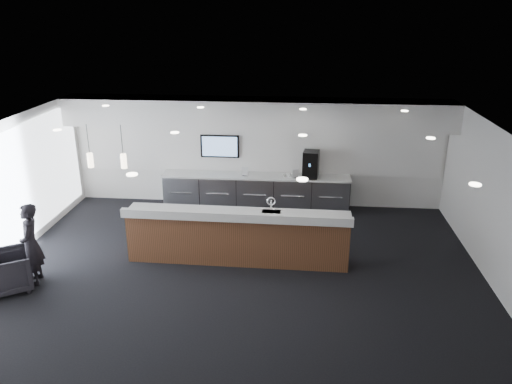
# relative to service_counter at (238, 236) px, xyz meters

# --- Properties ---
(ground) EXTENTS (10.00, 10.00, 0.00)m
(ground) POSITION_rel_service_counter_xyz_m (0.11, -0.60, -0.58)
(ground) COLOR black
(ground) RESTS_ON ground
(ceiling) EXTENTS (10.00, 8.00, 0.02)m
(ceiling) POSITION_rel_service_counter_xyz_m (0.11, -0.60, 2.42)
(ceiling) COLOR black
(ceiling) RESTS_ON back_wall
(back_wall) EXTENTS (10.00, 0.02, 3.00)m
(back_wall) POSITION_rel_service_counter_xyz_m (0.11, 3.40, 0.92)
(back_wall) COLOR white
(back_wall) RESTS_ON ground
(right_wall) EXTENTS (0.02, 8.00, 3.00)m
(right_wall) POSITION_rel_service_counter_xyz_m (5.11, -0.60, 0.92)
(right_wall) COLOR white
(right_wall) RESTS_ON ground
(soffit_bulkhead) EXTENTS (10.00, 0.90, 0.70)m
(soffit_bulkhead) POSITION_rel_service_counter_xyz_m (0.11, 2.95, 2.07)
(soffit_bulkhead) COLOR white
(soffit_bulkhead) RESTS_ON back_wall
(alcove_panel) EXTENTS (9.80, 0.06, 1.40)m
(alcove_panel) POSITION_rel_service_counter_xyz_m (0.11, 3.37, 1.02)
(alcove_panel) COLOR white
(alcove_panel) RESTS_ON back_wall
(back_credenza) EXTENTS (5.06, 0.66, 0.95)m
(back_credenza) POSITION_rel_service_counter_xyz_m (0.11, 3.04, -0.10)
(back_credenza) COLOR #9B9DA3
(back_credenza) RESTS_ON ground
(wall_tv) EXTENTS (1.05, 0.08, 0.62)m
(wall_tv) POSITION_rel_service_counter_xyz_m (-0.89, 3.30, 1.07)
(wall_tv) COLOR black
(wall_tv) RESTS_ON back_wall
(pendant_left) EXTENTS (0.12, 0.12, 0.30)m
(pendant_left) POSITION_rel_service_counter_xyz_m (-2.29, 0.20, 1.67)
(pendant_left) COLOR #FFE9C6
(pendant_left) RESTS_ON ceiling
(pendant_right) EXTENTS (0.12, 0.12, 0.30)m
(pendant_right) POSITION_rel_service_counter_xyz_m (-2.99, 0.20, 1.67)
(pendant_right) COLOR #FFE9C6
(pendant_right) RESTS_ON ceiling
(ceiling_can_lights) EXTENTS (7.00, 5.00, 0.02)m
(ceiling_can_lights) POSITION_rel_service_counter_xyz_m (0.11, -0.60, 2.39)
(ceiling_can_lights) COLOR white
(ceiling_can_lights) RESTS_ON ceiling
(service_counter) EXTENTS (4.79, 0.86, 1.49)m
(service_counter) POSITION_rel_service_counter_xyz_m (0.00, 0.00, 0.00)
(service_counter) COLOR #51321B
(service_counter) RESTS_ON ground
(coffee_machine) EXTENTS (0.46, 0.56, 0.70)m
(coffee_machine) POSITION_rel_service_counter_xyz_m (1.57, 3.02, 0.72)
(coffee_machine) COLOR black
(coffee_machine) RESTS_ON back_credenza
(info_sign_left) EXTENTS (0.17, 0.05, 0.24)m
(info_sign_left) POSITION_rel_service_counter_xyz_m (-0.16, 2.95, 0.49)
(info_sign_left) COLOR silver
(info_sign_left) RESTS_ON back_credenza
(info_sign_right) EXTENTS (0.17, 0.07, 0.23)m
(info_sign_right) POSITION_rel_service_counter_xyz_m (1.18, 2.90, 0.49)
(info_sign_right) COLOR silver
(info_sign_right) RESTS_ON back_credenza
(armchair) EXTENTS (1.18, 1.18, 0.79)m
(armchair) POSITION_rel_service_counter_xyz_m (-4.29, -1.59, -0.18)
(armchair) COLOR black
(armchair) RESTS_ON ground
(lounge_guest) EXTENTS (0.58, 0.71, 1.67)m
(lounge_guest) POSITION_rel_service_counter_xyz_m (-3.91, -1.26, 0.26)
(lounge_guest) COLOR black
(lounge_guest) RESTS_ON ground
(cup_0) EXTENTS (0.10, 0.10, 0.10)m
(cup_0) POSITION_rel_service_counter_xyz_m (1.59, 2.94, 0.42)
(cup_0) COLOR white
(cup_0) RESTS_ON back_credenza
(cup_1) EXTENTS (0.14, 0.14, 0.10)m
(cup_1) POSITION_rel_service_counter_xyz_m (1.45, 2.94, 0.42)
(cup_1) COLOR white
(cup_1) RESTS_ON back_credenza
(cup_2) EXTENTS (0.13, 0.13, 0.10)m
(cup_2) POSITION_rel_service_counter_xyz_m (1.31, 2.94, 0.42)
(cup_2) COLOR white
(cup_2) RESTS_ON back_credenza
(cup_3) EXTENTS (0.13, 0.13, 0.10)m
(cup_3) POSITION_rel_service_counter_xyz_m (1.17, 2.94, 0.42)
(cup_3) COLOR white
(cup_3) RESTS_ON back_credenza
(cup_4) EXTENTS (0.14, 0.14, 0.10)m
(cup_4) POSITION_rel_service_counter_xyz_m (1.03, 2.94, 0.42)
(cup_4) COLOR white
(cup_4) RESTS_ON back_credenza
(cup_5) EXTENTS (0.11, 0.11, 0.10)m
(cup_5) POSITION_rel_service_counter_xyz_m (0.89, 2.94, 0.42)
(cup_5) COLOR white
(cup_5) RESTS_ON back_credenza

